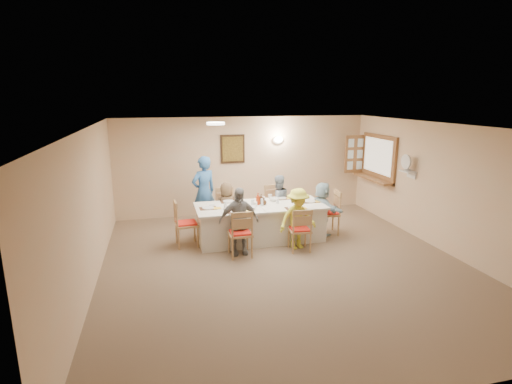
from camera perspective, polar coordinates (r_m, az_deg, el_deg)
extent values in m
plane|color=brown|center=(7.43, 4.17, -10.28)|extent=(7.00, 7.00, 0.00)
plane|color=beige|center=(10.33, -1.73, 3.78)|extent=(6.50, 0.00, 6.50)
plane|color=beige|center=(4.05, 20.39, -12.89)|extent=(6.50, 0.00, 6.50)
plane|color=beige|center=(6.78, -22.80, -2.48)|extent=(0.00, 7.00, 7.00)
plane|color=beige|center=(8.59, 25.40, 0.48)|extent=(0.00, 7.00, 7.00)
plane|color=white|center=(6.82, 4.53, 9.32)|extent=(7.00, 7.00, 0.00)
cube|color=#3D2815|center=(10.18, -3.37, 6.17)|extent=(0.62, 0.04, 0.72)
cube|color=black|center=(10.15, -3.35, 6.16)|extent=(0.52, 0.02, 0.62)
ellipsoid|color=white|center=(10.41, 3.20, 7.45)|extent=(0.26, 0.09, 0.18)
cylinder|color=white|center=(8.05, -5.79, 9.71)|extent=(0.36, 0.36, 0.05)
cube|color=brown|center=(10.46, 17.12, 4.69)|extent=(0.06, 1.50, 1.15)
cube|color=brown|center=(10.48, 16.36, 1.85)|extent=(0.30, 1.50, 0.05)
cube|color=brown|center=(10.99, 13.93, 5.29)|extent=(0.55, 0.04, 1.00)
cube|color=white|center=(9.31, 20.89, 2.76)|extent=(0.22, 0.36, 0.03)
cube|color=beige|center=(8.53, 0.59, -4.34)|extent=(2.71, 1.15, 0.76)
imported|color=brown|center=(8.99, -4.21, -2.18)|extent=(0.62, 0.45, 1.14)
imported|color=gray|center=(9.25, 3.13, -1.38)|extent=(0.75, 0.65, 1.24)
imported|color=gray|center=(7.69, -2.48, -4.16)|extent=(0.78, 0.33, 1.32)
imported|color=#F6F647|center=(8.01, 5.98, -3.82)|extent=(0.95, 0.73, 1.24)
imported|color=silver|center=(8.92, 9.46, -2.33)|extent=(1.22, 0.76, 1.18)
imported|color=#356BB0|center=(9.32, -7.46, 0.01)|extent=(0.91, 0.86, 1.68)
cube|color=#472B19|center=(7.90, -2.86, -2.91)|extent=(0.33, 0.24, 0.01)
cylinder|color=white|center=(7.90, -2.87, -2.84)|extent=(0.22, 0.22, 0.01)
cube|color=yellow|center=(7.89, -1.51, -2.88)|extent=(0.14, 0.14, 0.01)
cube|color=#472B19|center=(8.20, 5.39, -2.33)|extent=(0.34, 0.25, 0.01)
cylinder|color=white|center=(8.20, 5.39, -2.27)|extent=(0.24, 0.24, 0.01)
cube|color=yellow|center=(8.22, 6.69, -2.29)|extent=(0.15, 0.15, 0.01)
cube|color=#472B19|center=(8.70, -3.94, -1.39)|extent=(0.35, 0.26, 0.01)
cylinder|color=white|center=(8.69, -3.94, -1.33)|extent=(0.25, 0.25, 0.02)
cube|color=yellow|center=(8.68, -2.71, -1.36)|extent=(0.13, 0.13, 0.01)
cube|color=#472B19|center=(8.97, 3.63, -0.92)|extent=(0.36, 0.27, 0.01)
cylinder|color=white|center=(8.97, 3.63, -0.86)|extent=(0.22, 0.22, 0.01)
cube|color=yellow|center=(8.98, 4.82, -0.88)|extent=(0.13, 0.13, 0.01)
cube|color=#472B19|center=(8.22, -6.85, -2.33)|extent=(0.35, 0.26, 0.01)
cylinder|color=white|center=(8.22, -6.86, -2.26)|extent=(0.24, 0.24, 0.02)
cube|color=yellow|center=(8.20, -5.56, -2.30)|extent=(0.15, 0.15, 0.01)
cube|color=#472B19|center=(8.76, 7.70, -1.37)|extent=(0.35, 0.26, 0.01)
cylinder|color=white|center=(8.76, 7.71, -1.31)|extent=(0.25, 0.25, 0.02)
cube|color=yellow|center=(8.78, 8.92, -1.33)|extent=(0.14, 0.14, 0.01)
imported|color=white|center=(7.95, -4.37, -2.55)|extent=(0.10, 0.10, 0.08)
imported|color=white|center=(9.00, 2.01, -0.59)|extent=(0.14, 0.14, 0.08)
imported|color=white|center=(8.12, -0.76, -2.26)|extent=(0.25, 0.25, 0.06)
imported|color=white|center=(8.77, 2.57, -1.04)|extent=(0.25, 0.25, 0.07)
imported|color=#AD300E|center=(8.42, 0.28, -0.98)|extent=(0.16, 0.16, 0.25)
imported|color=#3D2310|center=(8.49, 0.74, -1.00)|extent=(0.11, 0.12, 0.22)
imported|color=#3D2310|center=(8.43, 1.14, -1.33)|extent=(0.19, 0.19, 0.15)
cylinder|color=silver|center=(8.42, -0.48, -1.49)|extent=(0.07, 0.07, 0.11)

